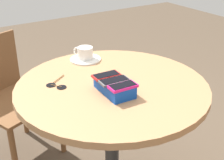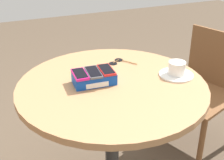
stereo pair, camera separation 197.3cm
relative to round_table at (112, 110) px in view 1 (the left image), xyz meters
name	(u,v)px [view 1 (the left image)]	position (x,y,z in m)	size (l,w,h in m)	color
round_table	(112,110)	(0.00, 0.00, 0.00)	(0.89, 0.89, 0.78)	#2D2D2D
phone_box	(114,87)	(-0.07, 0.04, 0.17)	(0.20, 0.12, 0.05)	#0F42AD
phone_magenta	(123,86)	(-0.14, 0.04, 0.20)	(0.06, 0.12, 0.01)	#D11975
phone_gray	(114,81)	(-0.08, 0.04, 0.20)	(0.07, 0.13, 0.01)	#515156
phone_red	(106,75)	(-0.01, 0.04, 0.20)	(0.07, 0.13, 0.01)	red
saucer	(85,59)	(0.32, -0.04, 0.15)	(0.17, 0.17, 0.01)	silver
coffee_cup	(85,53)	(0.33, -0.04, 0.18)	(0.10, 0.09, 0.06)	silver
sunglasses	(57,85)	(0.12, 0.22, 0.14)	(0.13, 0.12, 0.01)	black
chair_near_window	(8,98)	(0.78, 0.30, -0.20)	(0.57, 0.57, 0.81)	brown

